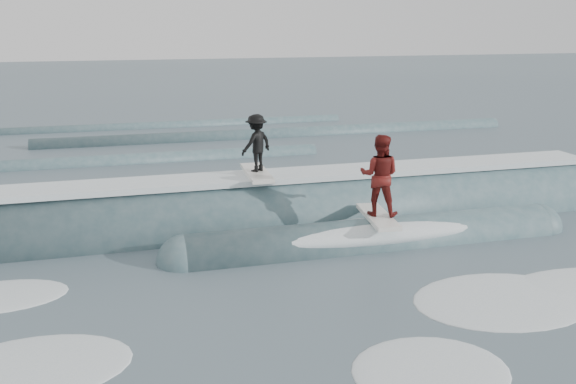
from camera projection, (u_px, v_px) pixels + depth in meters
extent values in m
plane|color=#3C4B57|center=(352.00, 309.00, 11.84)|extent=(160.00, 160.00, 0.00)
cylinder|color=#36535B|center=(278.00, 223.00, 16.86)|extent=(18.70, 2.39, 2.39)
cylinder|color=#36535B|center=(374.00, 244.00, 15.29)|extent=(9.00, 1.25, 1.25)
sphere|color=#36535B|center=(185.00, 262.00, 14.11)|extent=(1.25, 1.25, 1.25)
sphere|color=#36535B|center=(537.00, 228.00, 16.46)|extent=(1.25, 1.25, 1.25)
cube|color=white|center=(278.00, 176.00, 16.54)|extent=(18.00, 1.30, 0.14)
ellipsoid|color=white|center=(375.00, 232.00, 15.21)|extent=(7.60, 1.30, 0.60)
cube|color=white|center=(257.00, 173.00, 16.36)|extent=(0.65, 2.03, 0.10)
imported|color=black|center=(256.00, 143.00, 16.16)|extent=(1.08, 0.96, 1.45)
cube|color=white|center=(378.00, 217.00, 15.13)|extent=(0.80, 2.05, 0.10)
imported|color=#5C1411|center=(379.00, 175.00, 14.87)|extent=(1.16, 1.08, 1.91)
ellipsoid|color=white|center=(502.00, 300.00, 12.21)|extent=(3.69, 2.52, 0.10)
ellipsoid|color=white|center=(31.00, 368.00, 9.83)|extent=(3.32, 2.26, 0.10)
ellipsoid|color=white|center=(430.00, 371.00, 9.75)|extent=(2.57, 1.75, 0.10)
cylinder|color=#36535B|center=(22.00, 169.00, 22.98)|extent=(22.00, 0.70, 0.70)
cylinder|color=#36535B|center=(284.00, 136.00, 29.52)|extent=(22.00, 0.80, 0.80)
cylinder|color=#36535B|center=(126.00, 129.00, 31.43)|extent=(22.00, 0.60, 0.60)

